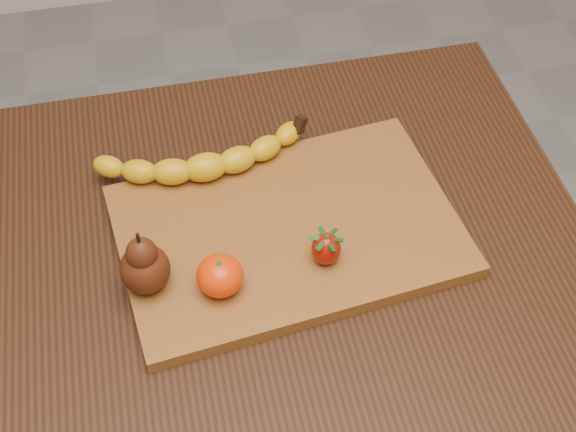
{
  "coord_description": "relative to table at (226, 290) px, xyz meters",
  "views": [
    {
      "loc": [
        -0.06,
        -0.67,
        1.61
      ],
      "look_at": [
        0.09,
        0.0,
        0.8
      ],
      "focal_mm": 50.0,
      "sensor_mm": 36.0,
      "label": 1
    }
  ],
  "objects": [
    {
      "name": "mandarin",
      "position": [
        -0.01,
        -0.08,
        0.14
      ],
      "size": [
        0.07,
        0.07,
        0.05
      ],
      "primitive_type": "ellipsoid",
      "rotation": [
        0.0,
        0.0,
        -0.26
      ],
      "color": "red",
      "rests_on": "cutting_board"
    },
    {
      "name": "pear",
      "position": [
        -0.1,
        -0.05,
        0.17
      ],
      "size": [
        0.08,
        0.08,
        0.1
      ],
      "primitive_type": null,
      "rotation": [
        0.0,
        0.0,
        0.26
      ],
      "color": "#401A0A",
      "rests_on": "cutting_board"
    },
    {
      "name": "banana",
      "position": [
        -0.0,
        0.11,
        0.14
      ],
      "size": [
        0.27,
        0.08,
        0.04
      ],
      "primitive_type": null,
      "rotation": [
        0.0,
        0.0,
        0.04
      ],
      "color": "#CD9F09",
      "rests_on": "cutting_board"
    },
    {
      "name": "cutting_board",
      "position": [
        0.09,
        0.0,
        0.11
      ],
      "size": [
        0.48,
        0.35,
        0.02
      ],
      "primitive_type": "cube",
      "rotation": [
        0.0,
        0.0,
        0.11
      ],
      "color": "brown",
      "rests_on": "table"
    },
    {
      "name": "strawberry",
      "position": [
        0.13,
        -0.06,
        0.14
      ],
      "size": [
        0.05,
        0.05,
        0.05
      ],
      "primitive_type": null,
      "rotation": [
        0.0,
        0.0,
        -0.33
      ],
      "color": "#881003",
      "rests_on": "cutting_board"
    },
    {
      "name": "table",
      "position": [
        0.0,
        0.0,
        0.0
      ],
      "size": [
        1.0,
        0.7,
        0.76
      ],
      "color": "black",
      "rests_on": "ground"
    }
  ]
}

